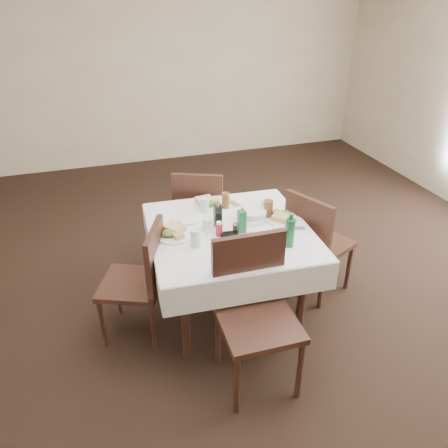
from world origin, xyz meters
name	(u,v)px	position (x,y,z in m)	size (l,w,h in m)	color
ground_plane	(248,296)	(0.00, 0.00, 0.00)	(7.00, 7.00, 0.00)	black
room_shell	(255,95)	(0.00, 0.00, 1.71)	(6.04, 7.04, 2.80)	#C2AB8F
dining_table	(230,239)	(-0.21, -0.11, 0.67)	(1.26, 1.26, 0.76)	black
chair_north	(200,210)	(-0.23, 0.67, 0.54)	(0.59, 0.59, 0.94)	black
chair_south	(254,303)	(-0.26, -0.76, 0.58)	(0.49, 0.49, 1.02)	black
chair_east	(314,239)	(0.53, -0.10, 0.54)	(0.59, 0.59, 0.94)	black
chair_west	(143,276)	(-0.89, -0.16, 0.53)	(0.57, 0.57, 0.92)	black
meal_north	(208,202)	(-0.25, 0.33, 0.78)	(0.26, 0.26, 0.06)	white
meal_south	(257,253)	(-0.14, -0.50, 0.78)	(0.24, 0.24, 0.05)	white
meal_east	(281,217)	(0.23, -0.08, 0.78)	(0.26, 0.26, 0.06)	white
meal_west	(174,232)	(-0.62, -0.07, 0.79)	(0.28, 0.28, 0.06)	white
side_plate_a	(190,220)	(-0.46, 0.12, 0.77)	(0.17, 0.17, 0.01)	white
side_plate_b	(282,238)	(0.11, -0.35, 0.77)	(0.17, 0.17, 0.01)	white
water_n	(205,205)	(-0.30, 0.23, 0.82)	(0.06, 0.06, 0.12)	silver
water_s	(256,240)	(-0.12, -0.42, 0.84)	(0.08, 0.08, 0.15)	silver
water_e	(264,206)	(0.14, 0.06, 0.82)	(0.06, 0.06, 0.12)	silver
water_w	(196,238)	(-0.51, -0.26, 0.83)	(0.07, 0.07, 0.13)	silver
iced_tea_a	(226,200)	(-0.13, 0.24, 0.83)	(0.06, 0.06, 0.13)	brown
iced_tea_b	(268,209)	(0.14, -0.02, 0.84)	(0.07, 0.07, 0.15)	brown
bread_basket	(252,214)	(0.01, 0.00, 0.80)	(0.24, 0.24, 0.08)	silver
oil_cruet_dark	(218,215)	(-0.28, -0.03, 0.86)	(0.05, 0.05, 0.23)	black
oil_cruet_green	(242,221)	(-0.13, -0.17, 0.86)	(0.05, 0.05, 0.22)	#166531
ketchup_bottle	(219,229)	(-0.31, -0.17, 0.81)	(0.05, 0.05, 0.11)	#AD1529
salt_shaker	(218,228)	(-0.30, -0.13, 0.80)	(0.04, 0.04, 0.08)	white
pepper_shaker	(235,228)	(-0.18, -0.16, 0.80)	(0.03, 0.03, 0.08)	#3C2C22
coffee_mug	(208,224)	(-0.36, -0.05, 0.80)	(0.12, 0.12, 0.09)	white
sunglasses	(229,234)	(-0.24, -0.19, 0.78)	(0.13, 0.05, 0.03)	black
green_bottle	(290,232)	(0.12, -0.45, 0.87)	(0.07, 0.07, 0.25)	#166531
sugar_caddy	(278,228)	(0.13, -0.24, 0.78)	(0.09, 0.06, 0.04)	white
cutlery_n	(231,202)	(-0.05, 0.31, 0.77)	(0.12, 0.21, 0.01)	silver
cutlery_s	(232,258)	(-0.32, -0.48, 0.77)	(0.09, 0.20, 0.01)	silver
cutlery_e	(292,228)	(0.24, -0.24, 0.77)	(0.19, 0.11, 0.01)	silver
cutlery_w	(169,226)	(-0.63, 0.07, 0.77)	(0.20, 0.09, 0.01)	silver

